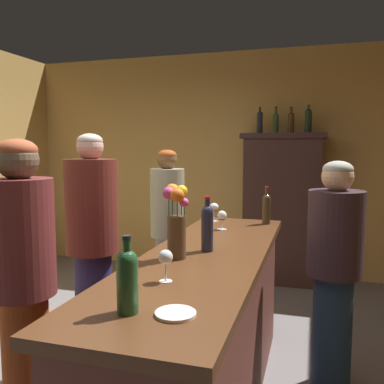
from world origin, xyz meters
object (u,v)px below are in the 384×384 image
wine_bottle_syrah (207,226)px  bartender (334,266)px  display_cabinet (282,206)px  wine_glass_rear (214,208)px  patron_redhead (93,244)px  patron_near_entrance (23,280)px  flower_arrangement (176,219)px  wine_glass_mid (222,217)px  display_bottle_left (260,121)px  display_bottle_midright (308,120)px  wine_glass_front (166,258)px  display_bottle_midleft (276,122)px  bar_counter (205,335)px  display_bottle_center (291,122)px  wine_bottle_rose (127,278)px  patron_in_navy (168,227)px  wine_bottle_malbec (266,207)px  cheese_plate (176,314)px

wine_bottle_syrah → bartender: bearing=33.7°
display_cabinet → wine_glass_rear: 1.71m
bartender → patron_redhead: bearing=4.3°
patron_near_entrance → wine_bottle_syrah: bearing=-2.3°
wine_glass_rear → flower_arrangement: 1.17m
wine_glass_mid → display_bottle_left: bearing=89.7°
display_bottle_midright → wine_glass_front: bearing=-99.7°
display_bottle_midleft → display_cabinet: bearing=0.0°
wine_bottle_syrah → bar_counter: bearing=-85.9°
bar_counter → display_bottle_left: (-0.05, 2.65, 1.40)m
display_bottle_center → display_bottle_midright: 0.19m
wine_glass_front → display_bottle_midleft: (0.18, 3.20, 0.79)m
wine_bottle_rose → display_bottle_left: (0.01, 3.56, 0.78)m
bartender → display_bottle_midleft: bearing=-79.7°
flower_arrangement → display_bottle_midright: bearing=77.4°
bartender → display_bottle_midright: bearing=-89.1°
wine_glass_mid → bartender: bearing=-11.7°
display_bottle_center → patron_in_navy: display_bottle_center is taller
flower_arrangement → display_bottle_left: 2.89m
patron_redhead → bartender: 1.64m
patron_near_entrance → display_cabinet: bearing=35.4°
wine_glass_mid → bartender: 0.84m
wine_bottle_malbec → wine_glass_mid: (-0.29, -0.32, -0.04)m
display_cabinet → wine_bottle_syrah: bearing=-95.2°
display_cabinet → patron_near_entrance: size_ratio=1.08×
patron_near_entrance → wine_bottle_rose: bearing=-63.0°
bar_counter → patron_in_navy: bearing=118.8°
bar_counter → wine_bottle_rose: size_ratio=8.33×
display_bottle_midright → bar_counter: bearing=-100.7°
patron_redhead → patron_in_navy: bearing=73.1°
wine_glass_rear → wine_glass_front: bearing=-84.4°
bar_counter → display_bottle_midleft: (0.14, 2.65, 1.39)m
wine_glass_rear → cheese_plate: size_ratio=1.02×
wine_bottle_syrah → patron_in_navy: (-0.69, 1.21, -0.27)m
wine_bottle_rose → display_bottle_midleft: (0.19, 3.56, 0.77)m
wine_glass_front → display_cabinet: bearing=85.1°
display_bottle_center → patron_near_entrance: (-1.15, -3.16, -0.98)m
patron_near_entrance → display_bottle_midleft: bearing=37.0°
wine_bottle_syrah → display_bottle_midright: bearing=79.1°
bar_counter → display_cabinet: size_ratio=1.36×
display_bottle_center → patron_redhead: (-1.20, -2.39, -0.97)m
wine_bottle_malbec → wine_bottle_syrah: wine_bottle_syrah is taller
patron_near_entrance → display_bottle_left: bearing=40.1°
bar_counter → patron_near_entrance: (-0.84, -0.51, 0.41)m
wine_glass_rear → bartender: bartender is taller
wine_glass_rear → patron_in_navy: 0.60m
wine_bottle_rose → wine_glass_front: (0.01, 0.37, -0.02)m
cheese_plate → display_bottle_midright: 3.67m
wine_glass_rear → patron_in_navy: bearing=153.6°
bartender → wine_glass_mid: bearing=-16.8°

